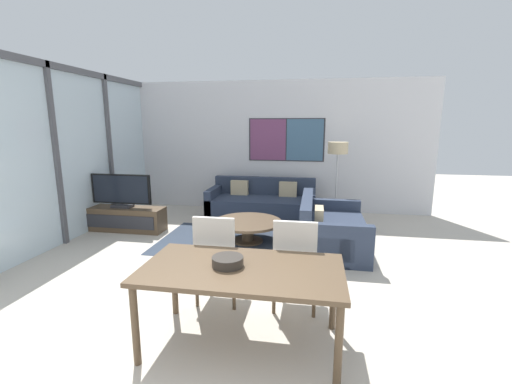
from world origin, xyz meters
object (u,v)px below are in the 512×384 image
coffee_table (248,226)px  dining_chair_centre (295,261)px  sofa_side (327,231)px  sofa_main (262,204)px  tv_console (123,219)px  dining_chair_left (218,255)px  television (121,191)px  fruit_bowl (228,261)px  dining_table (242,275)px  floor_lamp (338,153)px

coffee_table → dining_chair_centre: size_ratio=1.12×
sofa_side → sofa_main: bearing=38.5°
tv_console → dining_chair_left: dining_chair_left is taller
coffee_table → television: bearing=174.4°
tv_console → television: (0.00, 0.00, 0.51)m
sofa_main → fruit_bowl: 4.20m
fruit_bowl → television: bearing=133.4°
tv_console → sofa_main: size_ratio=0.70×
tv_console → sofa_side: bearing=-4.3°
coffee_table → dining_table: (0.47, -2.61, 0.38)m
tv_console → television: size_ratio=1.35×
tv_console → television: bearing=90.0°
coffee_table → dining_table: dining_table is taller
floor_lamp → dining_table: bearing=-103.7°
sofa_side → dining_table: sofa_side is taller
coffee_table → dining_chair_centre: dining_chair_centre is taller
tv_console → dining_table: size_ratio=0.89×
television → dining_chair_left: 3.25m
dining_table → floor_lamp: floor_lamp is taller
tv_console → coffee_table: (2.34, -0.23, 0.05)m
sofa_main → coffee_table: bearing=-90.0°
television → sofa_main: 2.72m
tv_console → dining_chair_centre: dining_chair_centre is taller
tv_console → dining_chair_centre: (3.21, -2.18, 0.33)m
dining_table → fruit_bowl: bearing=176.5°
sofa_side → dining_chair_centre: 1.97m
sofa_main → coffee_table: (-0.00, -1.55, 0.00)m
dining_chair_centre → dining_table: bearing=-121.7°
dining_chair_centre → fruit_bowl: (-0.53, -0.65, 0.23)m
sofa_side → floor_lamp: floor_lamp is taller
television → floor_lamp: floor_lamp is taller
sofa_side → dining_chair_left: (-1.20, -1.91, 0.27)m
dining_chair_left → fruit_bowl: (0.28, -0.65, 0.23)m
tv_console → coffee_table: bearing=-5.6°
dining_table → dining_chair_centre: (0.41, 0.66, -0.11)m
sofa_side → dining_chair_left: size_ratio=1.67×
tv_console → television: 0.51m
sofa_side → dining_chair_left: dining_chair_left is taller
television → dining_chair_left: bearing=-42.2°
tv_console → dining_chair_left: bearing=-42.2°
sofa_side → fruit_bowl: (-0.92, -2.56, 0.50)m
dining_chair_centre → sofa_main: bearing=104.1°
dining_chair_left → dining_table: bearing=-58.4°
television → dining_chair_centre: (3.21, -2.18, -0.18)m
sofa_side → coffee_table: bearing=88.0°
dining_table → dining_chair_left: bearing=121.6°
tv_console → floor_lamp: (3.79, 1.20, 1.13)m
television → coffee_table: television is taller
sofa_main → tv_console: bearing=-150.5°
television → dining_chair_centre: bearing=-34.2°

